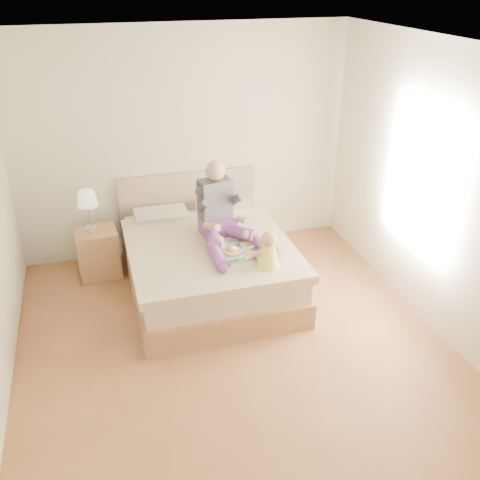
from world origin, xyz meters
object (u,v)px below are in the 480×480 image
object	(u,v)px
bed	(206,260)
adult	(222,217)
baby	(268,252)
tray	(241,250)
nightstand	(98,253)

from	to	relation	value
bed	adult	xyz separation A→B (m)	(0.17, -0.08, 0.54)
adult	baby	bearing A→B (deg)	-79.21
baby	adult	bearing A→B (deg)	104.38
bed	tray	size ratio (longest dim) A/B	3.74
bed	baby	world-z (taller)	bed
nightstand	tray	distance (m)	1.78
bed	tray	xyz separation A→B (m)	(0.27, -0.46, 0.33)
nightstand	adult	xyz separation A→B (m)	(1.32, -0.65, 0.58)
bed	adult	size ratio (longest dim) A/B	2.03
nightstand	baby	xyz separation A→B (m)	(1.59, -1.37, 0.48)
bed	baby	distance (m)	1.02
bed	adult	bearing A→B (deg)	-25.96
adult	baby	size ratio (longest dim) A/B	2.81
tray	bed	bearing A→B (deg)	103.51
adult	tray	distance (m)	0.44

